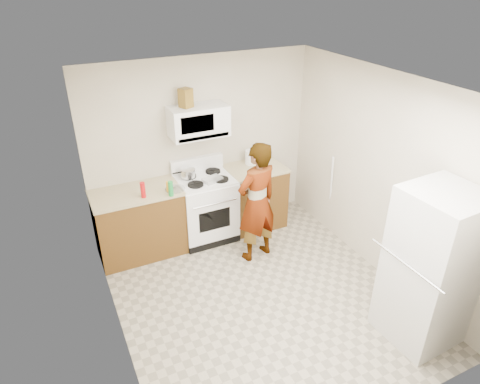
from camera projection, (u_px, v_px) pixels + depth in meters
floor at (261, 296)px, 5.10m from camera, size 3.60×3.60×0.00m
back_wall at (202, 147)px, 5.93m from camera, size 3.20×0.02×2.50m
right_wall at (380, 177)px, 5.11m from camera, size 0.02×3.60×2.50m
cabinet_left at (140, 224)px, 5.67m from camera, size 1.12×0.62×0.90m
counter_left at (136, 193)px, 5.45m from camera, size 1.14×0.64×0.03m
cabinet_right at (255, 197)px, 6.33m from camera, size 0.80×0.62×0.90m
counter_right at (255, 168)px, 6.11m from camera, size 0.82×0.64×0.03m
gas_range at (206, 207)px, 6.01m from camera, size 0.76×0.65×1.13m
microwave at (198, 121)px, 5.54m from camera, size 0.76×0.38×0.40m
person at (257, 203)px, 5.43m from camera, size 0.67×0.51×1.64m
fridge at (431, 268)px, 4.22m from camera, size 0.74×0.74×1.70m
kettle at (251, 157)px, 6.16m from camera, size 0.21×0.21×0.21m
jug at (186, 98)px, 5.34m from camera, size 0.18×0.18×0.24m
saucepan at (188, 173)px, 5.76m from camera, size 0.26×0.26×0.11m
tray at (212, 180)px, 5.71m from camera, size 0.28×0.22×0.05m
bottle_spray at (143, 190)px, 5.27m from camera, size 0.08×0.08×0.20m
bottle_hot_sauce at (168, 187)px, 5.41m from camera, size 0.06×0.06×0.14m
bottle_green_cap at (171, 189)px, 5.31m from camera, size 0.07×0.07×0.20m
pot_lid at (175, 189)px, 5.50m from camera, size 0.33×0.33×0.01m
broom at (331, 192)px, 6.12m from camera, size 0.21×0.19×1.20m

